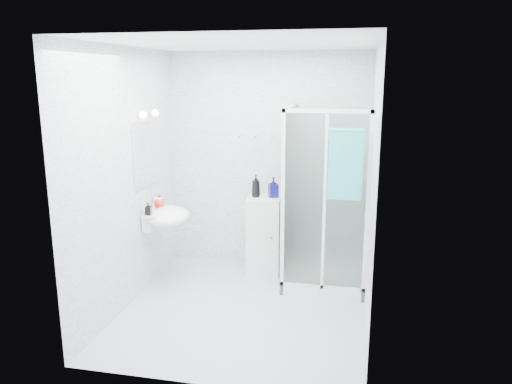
% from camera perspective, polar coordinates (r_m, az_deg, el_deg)
% --- Properties ---
extents(room, '(2.40, 2.60, 2.60)m').
position_cam_1_polar(room, '(4.77, -1.45, 0.84)').
color(room, white).
rests_on(room, ground).
extents(shower_enclosure, '(0.90, 0.95, 2.00)m').
position_cam_1_polar(shower_enclosure, '(5.64, 7.08, -6.31)').
color(shower_enclosure, white).
rests_on(shower_enclosure, ground).
extents(wall_basin, '(0.46, 0.56, 0.35)m').
position_cam_1_polar(wall_basin, '(5.61, -10.22, -2.80)').
color(wall_basin, white).
rests_on(wall_basin, ground).
extents(mirror, '(0.02, 0.60, 0.70)m').
position_cam_1_polar(mirror, '(5.54, -12.43, 4.36)').
color(mirror, white).
rests_on(mirror, room).
extents(vanity_lights, '(0.10, 0.40, 0.08)m').
position_cam_1_polar(vanity_lights, '(5.47, -12.17, 8.70)').
color(vanity_lights, silver).
rests_on(vanity_lights, room).
extents(wall_hooks, '(0.23, 0.06, 0.03)m').
position_cam_1_polar(wall_hooks, '(5.98, -1.04, 6.47)').
color(wall_hooks, silver).
rests_on(wall_hooks, room).
extents(storage_cabinet, '(0.41, 0.42, 0.93)m').
position_cam_1_polar(storage_cabinet, '(5.94, 0.91, -4.99)').
color(storage_cabinet, silver).
rests_on(storage_cabinet, ground).
extents(hand_towel, '(0.33, 0.05, 0.71)m').
position_cam_1_polar(hand_towel, '(4.98, 10.20, 3.31)').
color(hand_towel, teal).
rests_on(hand_towel, shower_enclosure).
extents(shampoo_bottle_a, '(0.14, 0.14, 0.27)m').
position_cam_1_polar(shampoo_bottle_a, '(5.81, -0.01, 0.71)').
color(shampoo_bottle_a, black).
rests_on(shampoo_bottle_a, storage_cabinet).
extents(shampoo_bottle_b, '(0.14, 0.14, 0.23)m').
position_cam_1_polar(shampoo_bottle_b, '(5.80, 1.99, 0.54)').
color(shampoo_bottle_b, '#100F5A').
rests_on(shampoo_bottle_b, storage_cabinet).
extents(soap_dispenser_orange, '(0.12, 0.12, 0.15)m').
position_cam_1_polar(soap_dispenser_orange, '(5.72, -10.99, -1.02)').
color(soap_dispenser_orange, red).
rests_on(soap_dispenser_orange, wall_basin).
extents(soap_dispenser_black, '(0.07, 0.07, 0.14)m').
position_cam_1_polar(soap_dispenser_black, '(5.45, -12.23, -1.89)').
color(soap_dispenser_black, black).
rests_on(soap_dispenser_black, wall_basin).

